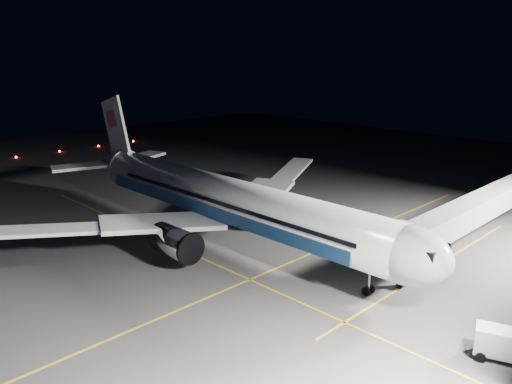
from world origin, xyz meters
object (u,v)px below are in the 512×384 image
Objects in this scene: baggage_tug at (277,198)px; safety_cone_b at (237,226)px; safety_cone_a at (276,219)px; safety_cone_c at (243,208)px; service_truck at (508,345)px; jet_bridge at (467,213)px; airliner at (222,199)px.

safety_cone_b is (3.81, -12.09, -0.65)m from baggage_tug.
safety_cone_a is 6.92m from safety_cone_c.
baggage_tug reaches higher than safety_cone_a.
safety_cone_c is (-41.84, 11.75, -1.01)m from service_truck.
safety_cone_b is at bearing 150.11° from service_truck.
service_truck is at bearing -9.00° from safety_cone_b.
jet_bridge reaches higher than safety_cone_c.
jet_bridge is at bearing 15.25° from safety_cone_c.
baggage_tug is 6.44× the size of safety_cone_b.
service_truck is 1.57× the size of baggage_tug.
baggage_tug is at bearing 109.14° from airliner.
safety_cone_a is at bearing -2.59° from safety_cone_c.
safety_cone_a is 1.05× the size of safety_cone_b.
jet_bridge reaches higher than baggage_tug.
safety_cone_a is (-22.93, -8.45, -4.31)m from jet_bridge.
airliner is 35.33m from service_truck.
airliner is 18.41× the size of baggage_tug.
safety_cone_c is (-29.84, -8.14, -4.25)m from jet_bridge.
service_truck reaches higher than safety_cone_c.
airliner is at bearing -66.06° from safety_cone_b.
safety_cone_c is at bearing -124.41° from baggage_tug.
safety_cone_c reaches higher than safety_cone_a.
safety_cone_c is at bearing 124.31° from airliner.
jet_bridge reaches higher than safety_cone_b.
jet_bridge is 10.30× the size of baggage_tug.
safety_cone_b is 0.79× the size of safety_cone_c.
safety_cone_b is at bearing -96.06° from baggage_tug.
safety_cone_c is at bearing -164.75° from jet_bridge.
baggage_tug is 8.67m from safety_cone_a.
safety_cone_b is at bearing -150.51° from jet_bridge.
service_truck is at bearing -58.91° from jet_bridge.
jet_bridge is 24.82m from safety_cone_a.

